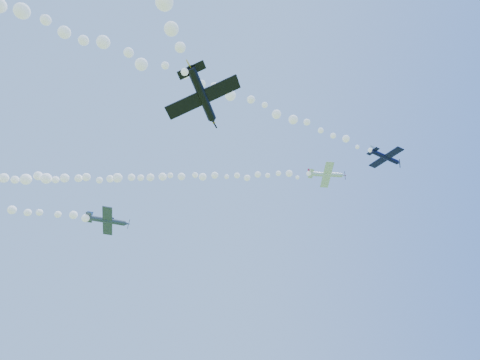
{
  "coord_description": "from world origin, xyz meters",
  "views": [
    {
      "loc": [
        0.11,
        -59.66,
        2.0
      ],
      "look_at": [
        4.33,
        -7.99,
        45.73
      ],
      "focal_mm": 30.0,
      "sensor_mm": 36.0,
      "label": 1
    }
  ],
  "objects": [
    {
      "name": "smoke_trail_white",
      "position": [
        -18.77,
        2.26,
        53.62
      ],
      "size": [
        77.26,
        9.46,
        3.15
      ],
      "primitive_type": null,
      "color": "white"
    },
    {
      "name": "plane_navy",
      "position": [
        29.81,
        -10.73,
        50.44
      ],
      "size": [
        6.7,
        7.06,
        2.39
      ],
      "rotation": [
        0.2,
        0.05,
        0.38
      ],
      "color": "#0C0D36"
    },
    {
      "name": "plane_white",
      "position": [
        22.1,
        -1.41,
        53.91
      ],
      "size": [
        7.54,
        7.98,
        2.78
      ],
      "rotation": [
        0.02,
        0.07,
        -0.09
      ],
      "color": "white"
    },
    {
      "name": "smoke_trail_navy",
      "position": [
        -9.15,
        -26.5,
        50.25
      ],
      "size": [
        74.3,
        31.57,
        2.71
      ],
      "primitive_type": null,
      "color": "white"
    },
    {
      "name": "plane_grey",
      "position": [
        -18.85,
        1.98,
        42.94
      ],
      "size": [
        7.97,
        8.44,
        2.74
      ],
      "rotation": [
        -0.06,
        0.04,
        0.14
      ],
      "color": "#3A4355"
    },
    {
      "name": "plane_black",
      "position": [
        -1.61,
        -33.46,
        35.21
      ],
      "size": [
        7.71,
        7.57,
        3.08
      ],
      "rotation": [
        -0.37,
        0.04,
        1.22
      ],
      "color": "black"
    }
  ]
}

